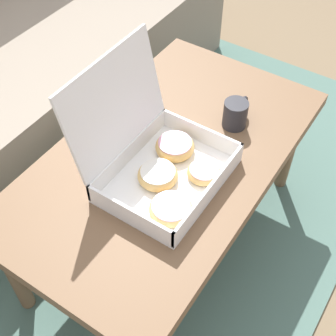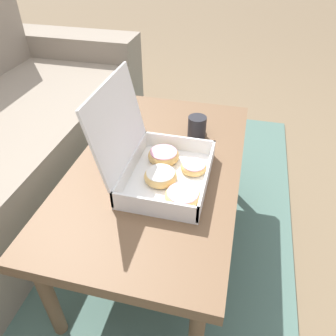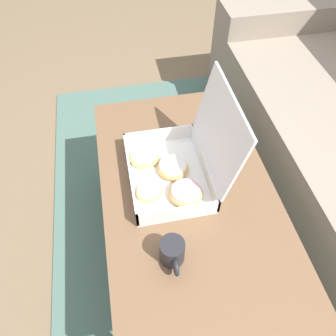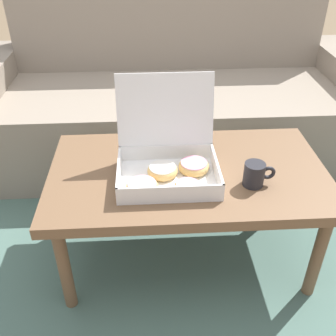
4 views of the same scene
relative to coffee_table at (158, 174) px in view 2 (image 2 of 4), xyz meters
name	(u,v)px [view 2 (image 2 of 4)]	position (x,y,z in m)	size (l,w,h in m)	color
ground_plane	(146,240)	(0.00, 0.06, -0.39)	(12.00, 12.00, 0.00)	#756047
area_rug	(83,227)	(0.00, 0.36, -0.38)	(2.34, 1.84, 0.01)	#4C6B60
coffee_table	(158,174)	(0.00, 0.00, 0.00)	(1.01, 0.58, 0.43)	brown
pastry_box	(161,165)	(-0.07, -0.03, 0.10)	(0.35, 0.32, 0.32)	white
coffee_mug	(197,126)	(0.22, -0.10, 0.09)	(0.11, 0.07, 0.08)	#232328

